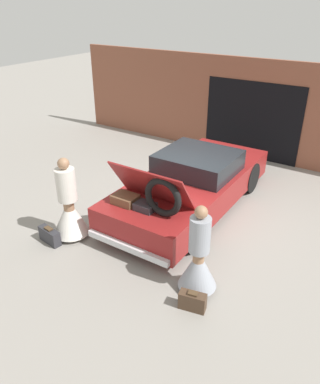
{
  "coord_description": "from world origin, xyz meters",
  "views": [
    {
      "loc": [
        3.47,
        -6.61,
        4.26
      ],
      "look_at": [
        0.0,
        -1.27,
        0.92
      ],
      "focal_mm": 35.0,
      "sensor_mm": 36.0,
      "label": 1
    }
  ],
  "objects_px": {
    "car": "(191,184)",
    "suitcase_beside_left_person": "(50,236)",
    "person_right": "(198,261)",
    "suitcase_beside_right_person": "(192,301)",
    "person_left": "(69,210)"
  },
  "relations": [
    {
      "from": "car",
      "to": "person_right",
      "type": "relative_size",
      "value": 3.04
    },
    {
      "from": "car",
      "to": "suitcase_beside_right_person",
      "type": "height_order",
      "value": "car"
    },
    {
      "from": "car",
      "to": "suitcase_beside_left_person",
      "type": "relative_size",
      "value": 8.85
    },
    {
      "from": "car",
      "to": "suitcase_beside_left_person",
      "type": "xyz_separation_m",
      "value": [
        -1.6,
        -2.74,
        -0.41
      ]
    },
    {
      "from": "car",
      "to": "suitcase_beside_right_person",
      "type": "distance_m",
      "value": 3.2
    },
    {
      "from": "person_right",
      "to": "suitcase_beside_right_person",
      "type": "xyz_separation_m",
      "value": [
        0.15,
        -0.44,
        -0.4
      ]
    },
    {
      "from": "car",
      "to": "suitcase_beside_right_person",
      "type": "relative_size",
      "value": 10.71
    },
    {
      "from": "person_left",
      "to": "suitcase_beside_right_person",
      "type": "xyz_separation_m",
      "value": [
        2.97,
        -0.44,
        -0.44
      ]
    },
    {
      "from": "person_right",
      "to": "suitcase_beside_right_person",
      "type": "relative_size",
      "value": 3.52
    },
    {
      "from": "suitcase_beside_left_person",
      "to": "person_right",
      "type": "bearing_deg",
      "value": 7.75
    },
    {
      "from": "person_right",
      "to": "suitcase_beside_right_person",
      "type": "height_order",
      "value": "person_right"
    },
    {
      "from": "person_right",
      "to": "suitcase_beside_left_person",
      "type": "height_order",
      "value": "person_right"
    },
    {
      "from": "car",
      "to": "person_right",
      "type": "xyz_separation_m",
      "value": [
        1.41,
        -2.33,
        -0.01
      ]
    },
    {
      "from": "car",
      "to": "person_left",
      "type": "xyz_separation_m",
      "value": [
        -1.41,
        -2.33,
        0.03
      ]
    },
    {
      "from": "person_right",
      "to": "suitcase_beside_left_person",
      "type": "relative_size",
      "value": 2.91
    }
  ]
}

